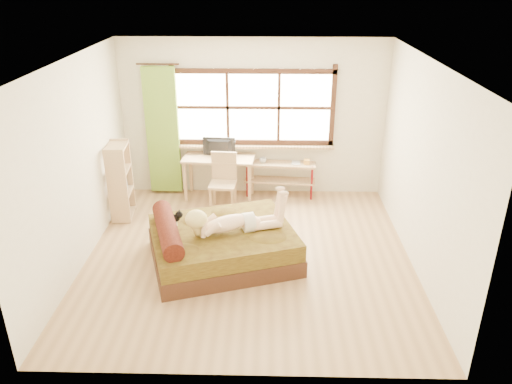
{
  "coord_description": "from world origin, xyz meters",
  "views": [
    {
      "loc": [
        0.25,
        -6.02,
        3.72
      ],
      "look_at": [
        0.1,
        0.2,
        0.9
      ],
      "focal_mm": 35.0,
      "sensor_mm": 36.0,
      "label": 1
    }
  ],
  "objects_px": {
    "kitten": "(171,218)",
    "bookshelf": "(120,181)",
    "desk": "(219,163)",
    "pipe_shelf": "(281,172)",
    "woman": "(233,213)",
    "chair": "(223,178)",
    "bed": "(220,244)"
  },
  "relations": [
    {
      "from": "woman",
      "to": "chair",
      "type": "relative_size",
      "value": 1.4
    },
    {
      "from": "bookshelf",
      "to": "kitten",
      "type": "bearing_deg",
      "value": -54.34
    },
    {
      "from": "kitten",
      "to": "bookshelf",
      "type": "xyz_separation_m",
      "value": [
        -1.01,
        1.18,
        0.04
      ]
    },
    {
      "from": "desk",
      "to": "chair",
      "type": "bearing_deg",
      "value": -69.28
    },
    {
      "from": "bed",
      "to": "desk",
      "type": "bearing_deg",
      "value": 77.59
    },
    {
      "from": "pipe_shelf",
      "to": "desk",
      "type": "bearing_deg",
      "value": -168.76
    },
    {
      "from": "woman",
      "to": "bookshelf",
      "type": "xyz_separation_m",
      "value": [
        -1.88,
        1.33,
        -0.13
      ]
    },
    {
      "from": "kitten",
      "to": "bookshelf",
      "type": "relative_size",
      "value": 0.23
    },
    {
      "from": "woman",
      "to": "kitten",
      "type": "xyz_separation_m",
      "value": [
        -0.87,
        0.15,
        -0.17
      ]
    },
    {
      "from": "chair",
      "to": "desk",
      "type": "bearing_deg",
      "value": 110.72
    },
    {
      "from": "desk",
      "to": "bookshelf",
      "type": "height_order",
      "value": "bookshelf"
    },
    {
      "from": "desk",
      "to": "chair",
      "type": "height_order",
      "value": "chair"
    },
    {
      "from": "pipe_shelf",
      "to": "bed",
      "type": "bearing_deg",
      "value": -107.0
    },
    {
      "from": "bed",
      "to": "bookshelf",
      "type": "bearing_deg",
      "value": 124.78
    },
    {
      "from": "kitten",
      "to": "desk",
      "type": "relative_size",
      "value": 0.23
    },
    {
      "from": "bed",
      "to": "pipe_shelf",
      "type": "xyz_separation_m",
      "value": [
        0.87,
        2.18,
        0.19
      ]
    },
    {
      "from": "bed",
      "to": "kitten",
      "type": "xyz_separation_m",
      "value": [
        -0.68,
        0.11,
        0.33
      ]
    },
    {
      "from": "chair",
      "to": "pipe_shelf",
      "type": "bearing_deg",
      "value": 31.07
    },
    {
      "from": "kitten",
      "to": "desk",
      "type": "xyz_separation_m",
      "value": [
        0.48,
        1.94,
        0.07
      ]
    },
    {
      "from": "woman",
      "to": "pipe_shelf",
      "type": "distance_m",
      "value": 2.33
    },
    {
      "from": "pipe_shelf",
      "to": "chair",
      "type": "bearing_deg",
      "value": -148.44
    },
    {
      "from": "woman",
      "to": "pipe_shelf",
      "type": "relative_size",
      "value": 1.06
    },
    {
      "from": "bed",
      "to": "woman",
      "type": "relative_size",
      "value": 1.71
    },
    {
      "from": "bed",
      "to": "desk",
      "type": "xyz_separation_m",
      "value": [
        -0.19,
        2.06,
        0.4
      ]
    },
    {
      "from": "kitten",
      "to": "pipe_shelf",
      "type": "xyz_separation_m",
      "value": [
        1.55,
        2.06,
        -0.14
      ]
    },
    {
      "from": "chair",
      "to": "pipe_shelf",
      "type": "height_order",
      "value": "chair"
    },
    {
      "from": "kitten",
      "to": "desk",
      "type": "bearing_deg",
      "value": 58.29
    },
    {
      "from": "woman",
      "to": "chair",
      "type": "xyz_separation_m",
      "value": [
        -0.28,
        1.73,
        -0.23
      ]
    },
    {
      "from": "pipe_shelf",
      "to": "bookshelf",
      "type": "xyz_separation_m",
      "value": [
        -2.56,
        -0.88,
        0.18
      ]
    },
    {
      "from": "chair",
      "to": "woman",
      "type": "bearing_deg",
      "value": -76.38
    },
    {
      "from": "bed",
      "to": "bookshelf",
      "type": "distance_m",
      "value": 2.16
    },
    {
      "from": "desk",
      "to": "chair",
      "type": "xyz_separation_m",
      "value": [
        0.11,
        -0.36,
        -0.13
      ]
    }
  ]
}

